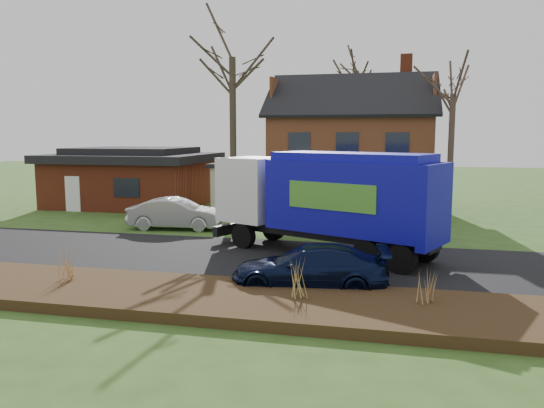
# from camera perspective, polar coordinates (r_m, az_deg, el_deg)

# --- Properties ---
(ground) EXTENTS (120.00, 120.00, 0.00)m
(ground) POSITION_cam_1_polar(r_m,az_deg,el_deg) (19.49, -0.67, -5.99)
(ground) COLOR #304D19
(ground) RESTS_ON ground
(road) EXTENTS (80.00, 7.00, 0.02)m
(road) POSITION_cam_1_polar(r_m,az_deg,el_deg) (19.49, -0.67, -5.96)
(road) COLOR black
(road) RESTS_ON ground
(mulch_verge) EXTENTS (80.00, 3.50, 0.30)m
(mulch_verge) POSITION_cam_1_polar(r_m,az_deg,el_deg) (14.54, -5.70, -10.14)
(mulch_verge) COLOR black
(mulch_verge) RESTS_ON ground
(main_house) EXTENTS (12.95, 8.95, 9.26)m
(main_house) POSITION_cam_1_polar(r_m,az_deg,el_deg) (32.46, 7.76, 6.53)
(main_house) COLOR beige
(main_house) RESTS_ON ground
(ranch_house) EXTENTS (9.80, 8.20, 3.70)m
(ranch_house) POSITION_cam_1_polar(r_m,az_deg,el_deg) (35.58, -14.66, 2.86)
(ranch_house) COLOR #953920
(ranch_house) RESTS_ON ground
(garbage_truck) EXTENTS (9.28, 5.86, 3.89)m
(garbage_truck) POSITION_cam_1_polar(r_m,az_deg,el_deg) (20.00, 6.07, 0.84)
(garbage_truck) COLOR black
(garbage_truck) RESTS_ON ground
(silver_sedan) EXTENTS (4.69, 2.11, 1.50)m
(silver_sedan) POSITION_cam_1_polar(r_m,az_deg,el_deg) (25.97, -10.28, -1.02)
(silver_sedan) COLOR #A5A8AC
(silver_sedan) RESTS_ON ground
(navy_wagon) EXTENTS (4.78, 2.41, 1.33)m
(navy_wagon) POSITION_cam_1_polar(r_m,az_deg,el_deg) (15.68, 4.06, -6.85)
(navy_wagon) COLOR black
(navy_wagon) RESTS_ON ground
(tree_front_west) EXTENTS (4.03, 4.03, 11.98)m
(tree_front_west) POSITION_cam_1_polar(r_m,az_deg,el_deg) (29.46, -4.32, 17.90)
(tree_front_west) COLOR #3A3023
(tree_front_west) RESTS_ON ground
(tree_front_east) EXTENTS (3.36, 3.36, 9.33)m
(tree_front_east) POSITION_cam_1_polar(r_m,az_deg,el_deg) (28.26, 19.01, 13.28)
(tree_front_east) COLOR #46332A
(tree_front_east) RESTS_ON ground
(tree_back) EXTENTS (3.92, 3.92, 12.43)m
(tree_back) POSITION_cam_1_polar(r_m,az_deg,el_deg) (40.67, 9.14, 15.64)
(tree_back) COLOR #392D22
(tree_back) RESTS_ON ground
(grass_clump_west) EXTENTS (0.38, 0.31, 1.00)m
(grass_clump_west) POSITION_cam_1_polar(r_m,az_deg,el_deg) (16.76, -21.30, -5.94)
(grass_clump_west) COLOR tan
(grass_clump_west) RESTS_ON mulch_verge
(grass_clump_mid) EXTENTS (0.36, 0.30, 1.01)m
(grass_clump_mid) POSITION_cam_1_polar(r_m,az_deg,el_deg) (14.00, 2.90, -8.02)
(grass_clump_mid) COLOR #A68A49
(grass_clump_mid) RESTS_ON mulch_verge
(grass_clump_east) EXTENTS (0.36, 0.30, 0.90)m
(grass_clump_east) POSITION_cam_1_polar(r_m,az_deg,el_deg) (14.11, 16.36, -8.42)
(grass_clump_east) COLOR #A37948
(grass_clump_east) RESTS_ON mulch_verge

